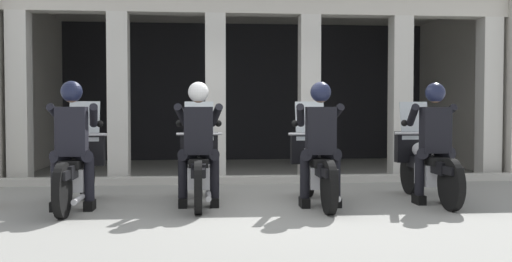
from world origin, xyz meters
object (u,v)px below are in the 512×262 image
(motorcycle_far_left, at_px, (78,167))
(police_officer_far_left, at_px, (72,134))
(police_officer_center_left, at_px, (199,133))
(police_officer_far_right, at_px, (434,132))
(motorcycle_center_left, at_px, (199,165))
(police_officer_center_right, at_px, (320,133))
(motorcycle_center_right, at_px, (316,165))
(motorcycle_far_right, at_px, (426,164))

(motorcycle_far_left, bearing_deg, police_officer_far_left, -86.52)
(police_officer_center_left, relative_size, police_officer_far_right, 1.00)
(motorcycle_center_left, bearing_deg, police_officer_center_right, -8.59)
(motorcycle_far_left, xyz_separation_m, police_officer_far_left, (-0.00, -0.28, 0.44))
(motorcycle_center_left, distance_m, police_officer_center_right, 1.65)
(police_officer_far_left, height_order, police_officer_center_left, same)
(motorcycle_center_right, bearing_deg, police_officer_far_right, -0.31)
(motorcycle_far_right, relative_size, police_officer_far_right, 1.29)
(police_officer_far_left, xyz_separation_m, motorcycle_far_right, (4.60, 0.37, -0.44))
(police_officer_far_right, bearing_deg, motorcycle_center_left, 173.32)
(police_officer_far_right, bearing_deg, police_officer_center_right, -176.91)
(motorcycle_far_left, height_order, motorcycle_far_right, same)
(motorcycle_center_right, height_order, police_officer_center_right, police_officer_center_right)
(motorcycle_center_right, bearing_deg, motorcycle_center_left, -178.72)
(motorcycle_far_left, distance_m, police_officer_far_right, 4.62)
(police_officer_center_right, bearing_deg, police_officer_center_left, -178.72)
(police_officer_center_left, bearing_deg, motorcycle_center_left, 96.46)
(motorcycle_far_left, height_order, motorcycle_center_left, same)
(motorcycle_center_right, bearing_deg, motorcycle_far_right, 10.25)
(police_officer_center_left, xyz_separation_m, police_officer_center_right, (1.53, -0.14, 0.00))
(police_officer_center_right, height_order, motorcycle_far_right, police_officer_center_right)
(motorcycle_center_right, xyz_separation_m, motorcycle_far_right, (1.53, 0.11, 0.00))
(police_officer_far_left, relative_size, police_officer_center_right, 1.00)
(motorcycle_center_left, bearing_deg, police_officer_far_left, -158.77)
(police_officer_far_left, height_order, motorcycle_far_right, police_officer_far_left)
(motorcycle_far_left, relative_size, motorcycle_far_right, 1.00)
(motorcycle_center_right, bearing_deg, motorcycle_far_left, -174.08)
(police_officer_center_right, height_order, police_officer_far_right, same)
(police_officer_center_left, bearing_deg, motorcycle_far_right, 11.43)
(motorcycle_center_right, xyz_separation_m, police_officer_center_right, (-0.00, -0.28, 0.44))
(police_officer_far_right, bearing_deg, police_officer_far_left, -179.80)
(motorcycle_center_left, xyz_separation_m, police_officer_far_right, (3.06, -0.31, 0.44))
(motorcycle_far_left, distance_m, motorcycle_center_right, 3.07)
(police_officer_far_left, height_order, police_officer_far_right, same)
(police_officer_center_left, relative_size, motorcycle_center_right, 0.78)
(police_officer_far_right, bearing_deg, motorcycle_far_left, 176.67)
(police_officer_center_left, bearing_deg, police_officer_far_left, -169.04)
(police_officer_center_left, distance_m, police_officer_center_right, 1.54)
(motorcycle_far_right, bearing_deg, motorcycle_center_left, 178.60)
(police_officer_center_left, height_order, police_officer_center_right, same)
(police_officer_far_left, bearing_deg, police_officer_far_right, 4.77)
(motorcycle_far_left, bearing_deg, motorcycle_center_left, 7.98)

